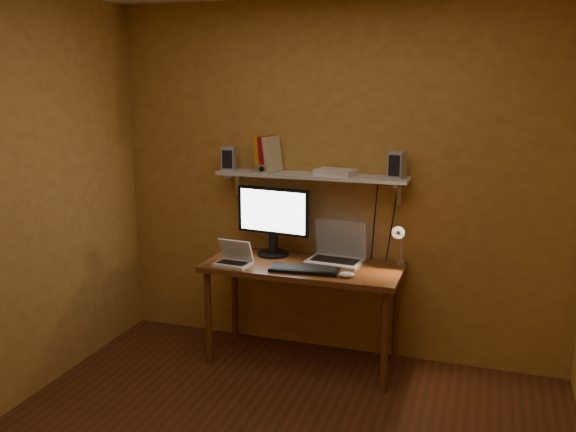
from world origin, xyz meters
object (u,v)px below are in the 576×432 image
(desk_lamp, at_px, (400,240))
(mouse, at_px, (347,275))
(speaker_left, at_px, (229,158))
(router, at_px, (335,172))
(laptop, at_px, (338,251))
(desk, at_px, (303,276))
(keyboard, at_px, (304,270))
(shelf_camera, at_px, (262,169))
(speaker_right, at_px, (397,165))
(monitor, at_px, (273,218))
(netbook, at_px, (234,258))
(wall_shelf, at_px, (311,176))

(desk_lamp, bearing_deg, mouse, -134.28)
(speaker_left, bearing_deg, router, -9.27)
(laptop, height_order, speaker_left, speaker_left)
(desk, height_order, keyboard, keyboard)
(desk_lamp, xyz_separation_m, shelf_camera, (-1.02, 0.00, 0.45))
(speaker_right, relative_size, router, 0.70)
(router, bearing_deg, speaker_right, 2.69)
(monitor, relative_size, laptop, 1.37)
(mouse, xyz_separation_m, speaker_left, (-1.00, 0.36, 0.69))
(mouse, relative_size, shelf_camera, 1.01)
(netbook, height_order, speaker_left, speaker_left)
(desk, distance_m, desk_lamp, 0.73)
(desk_lamp, distance_m, speaker_right, 0.52)
(keyboard, bearing_deg, shelf_camera, 142.36)
(desk_lamp, xyz_separation_m, speaker_right, (-0.05, 0.07, 0.51))
(laptop, height_order, keyboard, laptop)
(monitor, bearing_deg, laptop, 6.91)
(laptop, xyz_separation_m, speaker_left, (-0.85, 0.01, 0.64))
(wall_shelf, relative_size, router, 5.29)
(speaker_left, height_order, shelf_camera, speaker_left)
(laptop, height_order, speaker_right, speaker_right)
(netbook, xyz_separation_m, speaker_right, (1.08, 0.36, 0.67))
(mouse, relative_size, speaker_left, 0.61)
(desk, relative_size, speaker_left, 8.10)
(desk, height_order, speaker_right, speaker_right)
(laptop, distance_m, desk_lamp, 0.47)
(mouse, bearing_deg, speaker_right, 49.41)
(mouse, height_order, desk_lamp, desk_lamp)
(wall_shelf, relative_size, desk_lamp, 3.73)
(desk_lamp, xyz_separation_m, router, (-0.48, 0.05, 0.44))
(shelf_camera, bearing_deg, speaker_left, 169.16)
(shelf_camera, bearing_deg, laptop, 3.94)
(speaker_right, bearing_deg, laptop, -159.44)
(laptop, relative_size, desk_lamp, 1.11)
(monitor, distance_m, mouse, 0.78)
(monitor, distance_m, laptop, 0.54)
(mouse, bearing_deg, speaker_left, 152.85)
(router, bearing_deg, speaker_left, 179.93)
(monitor, bearing_deg, keyboard, -35.80)
(speaker_right, bearing_deg, keyboard, -132.46)
(wall_shelf, xyz_separation_m, keyboard, (0.05, -0.34, -0.60))
(netbook, bearing_deg, mouse, 3.50)
(netbook, relative_size, shelf_camera, 2.53)
(wall_shelf, height_order, desk_lamp, wall_shelf)
(laptop, distance_m, speaker_right, 0.76)
(mouse, bearing_deg, wall_shelf, 126.60)
(netbook, bearing_deg, keyboard, 6.34)
(netbook, bearing_deg, router, 32.74)
(speaker_right, height_order, shelf_camera, speaker_right)
(shelf_camera, bearing_deg, keyboard, -33.50)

